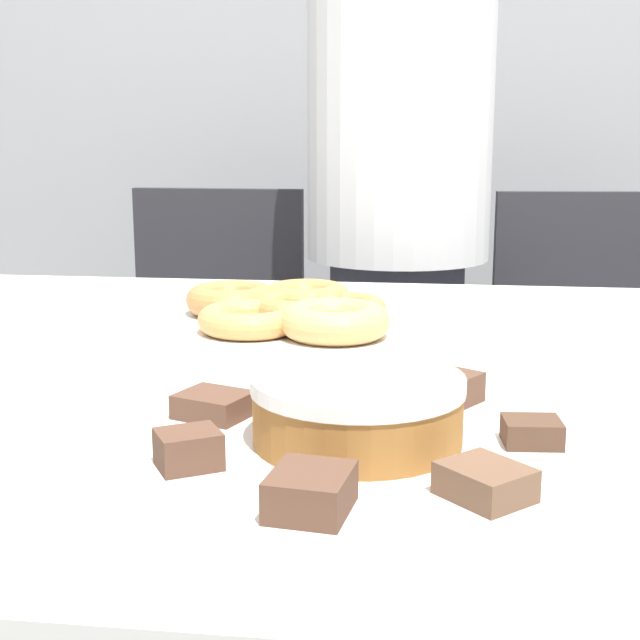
% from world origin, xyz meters
% --- Properties ---
extents(wall_back, '(8.00, 0.05, 2.60)m').
position_xyz_m(wall_back, '(0.00, 1.64, 1.30)').
color(wall_back, '#A8AAAD').
rests_on(wall_back, ground_plane).
extents(table, '(1.95, 1.08, 0.76)m').
position_xyz_m(table, '(0.00, 0.00, 0.69)').
color(table, silver).
rests_on(table, ground_plane).
extents(person_standing, '(0.37, 0.37, 1.53)m').
position_xyz_m(person_standing, '(0.02, 0.90, 0.80)').
color(person_standing, '#383842').
rests_on(person_standing, ground_plane).
extents(office_chair_left, '(0.45, 0.45, 0.88)m').
position_xyz_m(office_chair_left, '(-0.40, 0.92, 0.41)').
color(office_chair_left, black).
rests_on(office_chair_left, ground_plane).
extents(office_chair_right, '(0.48, 0.48, 0.88)m').
position_xyz_m(office_chair_right, '(0.44, 0.92, 0.41)').
color(office_chair_right, black).
rests_on(office_chair_right, ground_plane).
extents(plate_cake, '(0.38, 0.38, 0.01)m').
position_xyz_m(plate_cake, '(0.04, -0.27, 0.76)').
color(plate_cake, white).
rests_on(plate_cake, table).
extents(plate_donuts, '(0.37, 0.37, 0.01)m').
position_xyz_m(plate_donuts, '(-0.08, 0.17, 0.76)').
color(plate_donuts, white).
rests_on(plate_donuts, table).
extents(frosted_cake, '(0.17, 0.17, 0.05)m').
position_xyz_m(frosted_cake, '(0.04, -0.27, 0.79)').
color(frosted_cake, '#9E662D').
rests_on(frosted_cake, plate_cake).
extents(lamington_0, '(0.06, 0.06, 0.02)m').
position_xyz_m(lamington_0, '(-0.00, -0.14, 0.78)').
color(lamington_0, '#513828').
rests_on(lamington_0, plate_cake).
extents(lamington_1, '(0.07, 0.07, 0.02)m').
position_xyz_m(lamington_1, '(-0.09, -0.23, 0.78)').
color(lamington_1, brown).
rests_on(lamington_1, plate_cake).
extents(lamington_2, '(0.06, 0.06, 0.03)m').
position_xyz_m(lamington_2, '(-0.08, -0.34, 0.78)').
color(lamington_2, brown).
rests_on(lamington_2, plate_cake).
extents(lamington_3, '(0.06, 0.06, 0.03)m').
position_xyz_m(lamington_3, '(0.02, -0.41, 0.78)').
color(lamington_3, brown).
rests_on(lamington_3, plate_cake).
extents(lamington_4, '(0.07, 0.07, 0.02)m').
position_xyz_m(lamington_4, '(0.13, -0.37, 0.78)').
color(lamington_4, brown).
rests_on(lamington_4, plate_cake).
extents(lamington_5, '(0.05, 0.04, 0.02)m').
position_xyz_m(lamington_5, '(0.17, -0.26, 0.78)').
color(lamington_5, '#513828').
rests_on(lamington_5, plate_cake).
extents(lamington_6, '(0.06, 0.06, 0.03)m').
position_xyz_m(lamington_6, '(0.11, -0.16, 0.78)').
color(lamington_6, brown).
rests_on(lamington_6, plate_cake).
extents(donut_0, '(0.12, 0.12, 0.03)m').
position_xyz_m(donut_0, '(-0.08, 0.17, 0.79)').
color(donut_0, '#D18E4C').
rests_on(donut_0, plate_donuts).
extents(donut_1, '(0.13, 0.13, 0.03)m').
position_xyz_m(donut_1, '(-0.13, 0.10, 0.78)').
color(donut_1, tan).
rests_on(donut_1, plate_donuts).
extents(donut_2, '(0.13, 0.13, 0.04)m').
position_xyz_m(donut_2, '(-0.02, 0.09, 0.79)').
color(donut_2, '#E5AD66').
rests_on(donut_2, plate_donuts).
extents(donut_3, '(0.11, 0.11, 0.03)m').
position_xyz_m(donut_3, '(-0.02, 0.18, 0.78)').
color(donut_3, '#D18E4C').
rests_on(donut_3, plate_donuts).
extents(donut_4, '(0.12, 0.12, 0.04)m').
position_xyz_m(donut_4, '(-0.08, 0.24, 0.79)').
color(donut_4, '#D18E4C').
rests_on(donut_4, plate_donuts).
extents(donut_5, '(0.12, 0.12, 0.04)m').
position_xyz_m(donut_5, '(-0.17, 0.21, 0.79)').
color(donut_5, '#C68447').
rests_on(donut_5, plate_donuts).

